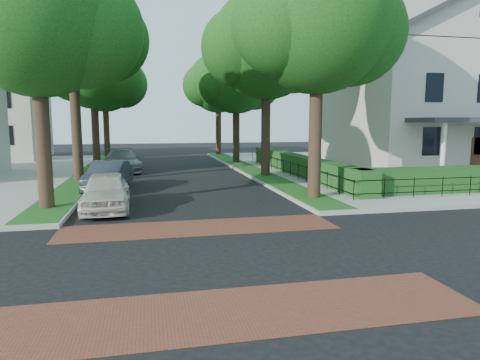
% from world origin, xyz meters
% --- Properties ---
extents(ground, '(120.00, 120.00, 0.00)m').
position_xyz_m(ground, '(0.00, 0.00, 0.00)').
color(ground, black).
rests_on(ground, ground).
extents(sidewalk_ne, '(30.00, 30.00, 0.15)m').
position_xyz_m(sidewalk_ne, '(19.50, 19.00, 0.07)').
color(sidewalk_ne, gray).
rests_on(sidewalk_ne, ground).
extents(crosswalk_far, '(9.00, 2.20, 0.01)m').
position_xyz_m(crosswalk_far, '(0.00, 3.20, 0.01)').
color(crosswalk_far, brown).
rests_on(crosswalk_far, ground).
extents(crosswalk_near, '(9.00, 2.20, 0.01)m').
position_xyz_m(crosswalk_near, '(0.00, -3.20, 0.01)').
color(crosswalk_near, brown).
rests_on(crosswalk_near, ground).
extents(grass_strip_ne, '(1.60, 29.80, 0.02)m').
position_xyz_m(grass_strip_ne, '(5.40, 19.10, 0.16)').
color(grass_strip_ne, '#174D16').
rests_on(grass_strip_ne, sidewalk_ne).
extents(grass_strip_nw, '(1.60, 29.80, 0.02)m').
position_xyz_m(grass_strip_nw, '(-5.40, 19.10, 0.16)').
color(grass_strip_nw, '#174D16').
rests_on(grass_strip_nw, sidewalk_nw).
extents(tree_right_near, '(7.75, 6.67, 10.66)m').
position_xyz_m(tree_right_near, '(5.60, 7.24, 7.63)').
color(tree_right_near, black).
rests_on(tree_right_near, sidewalk_ne).
extents(tree_right_mid, '(8.25, 7.09, 11.22)m').
position_xyz_m(tree_right_mid, '(5.61, 15.25, 7.99)').
color(tree_right_mid, black).
rests_on(tree_right_mid, sidewalk_ne).
extents(tree_right_far, '(7.25, 6.23, 9.74)m').
position_xyz_m(tree_right_far, '(5.60, 24.22, 6.91)').
color(tree_right_far, black).
rests_on(tree_right_far, sidewalk_ne).
extents(tree_right_back, '(7.50, 6.45, 10.20)m').
position_xyz_m(tree_right_back, '(5.60, 33.23, 7.27)').
color(tree_right_back, black).
rests_on(tree_right_back, sidewalk_ne).
extents(tree_left_near, '(7.50, 6.45, 10.20)m').
position_xyz_m(tree_left_near, '(-5.40, 7.23, 7.27)').
color(tree_left_near, black).
rests_on(tree_left_near, sidewalk_nw).
extents(tree_left_mid, '(8.00, 6.88, 11.48)m').
position_xyz_m(tree_left_mid, '(-5.39, 15.24, 8.34)').
color(tree_left_mid, black).
rests_on(tree_left_mid, sidewalk_nw).
extents(tree_left_far, '(7.00, 6.02, 9.86)m').
position_xyz_m(tree_left_far, '(-5.40, 24.22, 7.12)').
color(tree_left_far, black).
rests_on(tree_left_far, sidewalk_nw).
extents(tree_left_back, '(7.75, 6.66, 10.44)m').
position_xyz_m(tree_left_back, '(-5.40, 33.24, 7.41)').
color(tree_left_back, black).
rests_on(tree_left_back, sidewalk_nw).
extents(hedge_main_road, '(1.00, 18.00, 1.20)m').
position_xyz_m(hedge_main_road, '(7.70, 15.00, 0.75)').
color(hedge_main_road, '#163F16').
rests_on(hedge_main_road, sidewalk_ne).
extents(fence_main_road, '(0.06, 18.00, 0.90)m').
position_xyz_m(fence_main_road, '(6.90, 15.00, 0.60)').
color(fence_main_road, black).
rests_on(fence_main_road, sidewalk_ne).
extents(house_victorian, '(13.00, 13.05, 12.48)m').
position_xyz_m(house_victorian, '(17.51, 15.92, 6.02)').
color(house_victorian, beige).
rests_on(house_victorian, sidewalk_ne).
extents(parked_car_front, '(1.94, 4.49, 1.51)m').
position_xyz_m(parked_car_front, '(-3.26, 6.74, 0.76)').
color(parked_car_front, beige).
rests_on(parked_car_front, ground).
extents(parked_car_middle, '(2.29, 4.72, 1.49)m').
position_xyz_m(parked_car_middle, '(-3.60, 11.89, 0.75)').
color(parked_car_middle, '#222C33').
rests_on(parked_car_middle, ground).
extents(parked_car_rear, '(2.97, 5.61, 1.55)m').
position_xyz_m(parked_car_rear, '(-3.39, 20.09, 0.77)').
color(parked_car_rear, slate).
rests_on(parked_car_rear, ground).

